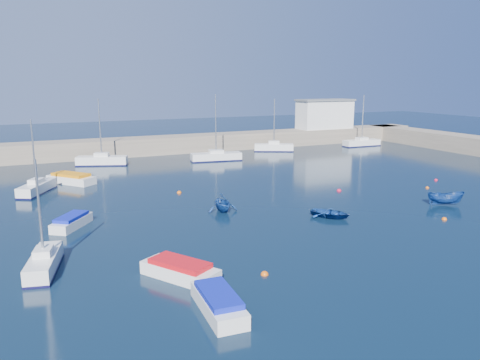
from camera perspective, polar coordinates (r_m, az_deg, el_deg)
name	(u,v)px	position (r m, az deg, el deg)	size (l,w,h in m)	color
ground	(344,244)	(33.81, 12.62, -7.58)	(220.00, 220.00, 0.00)	black
back_wall	(164,145)	(74.48, -9.21, 4.25)	(96.00, 4.50, 2.60)	#796D5C
right_arm	(441,140)	(86.10, 23.29, 4.46)	(4.50, 32.00, 2.60)	#796D5C
harbor_office	(325,115)	(86.97, 10.28, 7.83)	(10.00, 4.00, 5.00)	silver
sailboat_1	(44,262)	(30.64, -22.76, -9.21)	(2.49, 5.21, 6.80)	silver
sailboat_3	(37,187)	(51.55, -23.52, -0.84)	(4.01, 5.65, 7.46)	silver
sailboat_5	(102,160)	(65.70, -16.48, 2.33)	(6.87, 4.06, 8.84)	silver
sailboat_6	(216,156)	(66.62, -2.93, 2.89)	(7.35, 3.03, 9.32)	silver
sailboat_7	(274,147)	(75.86, 4.14, 4.03)	(6.32, 4.35, 8.33)	silver
sailboat_8	(362,143)	(84.25, 14.60, 4.44)	(6.76, 2.08, 8.81)	silver
motorboat_0	(180,270)	(27.62, -7.32, -10.83)	(3.94, 4.93, 1.07)	silver
motorboat_1	(72,222)	(38.68, -19.84, -4.79)	(3.49, 4.09, 0.99)	silver
motorboat_2	(71,179)	(55.10, -19.88, 0.17)	(5.04, 5.56, 1.15)	silver
motorboat_3	(218,302)	(23.79, -2.65, -14.66)	(1.88, 4.65, 1.07)	silver
dinghy_center	(330,213)	(39.78, 10.95, -4.01)	(2.34, 3.28, 0.68)	navy
dinghy_left	(222,202)	(40.74, -2.18, -2.76)	(2.58, 2.99, 1.58)	navy
dinghy_right	(446,198)	(46.75, 23.77, -2.05)	(1.23, 3.27, 1.26)	navy
buoy_0	(265,275)	(28.06, 3.01, -11.47)	(0.47, 0.47, 0.47)	#D3540B
buoy_1	(339,191)	(49.38, 11.98, -1.32)	(0.48, 0.48, 0.48)	red
buoy_2	(427,188)	(53.46, 21.87, -0.92)	(0.38, 0.38, 0.38)	#D3540B
buoy_3	(179,193)	(47.85, -7.42, -1.59)	(0.48, 0.48, 0.48)	#D3540B
buoy_4	(436,180)	(57.98, 22.77, -0.04)	(0.38, 0.38, 0.38)	red
buoy_5	(444,220)	(41.99, 23.64, -4.45)	(0.43, 0.43, 0.43)	#D3540B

